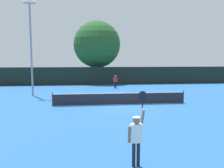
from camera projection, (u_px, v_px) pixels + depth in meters
name	position (u px, v px, depth m)	size (l,w,h in m)	color
ground_plane	(120.00, 105.00, 18.77)	(120.00, 120.00, 0.00)	#235693
tennis_net	(120.00, 98.00, 18.71)	(10.72, 0.08, 1.07)	#232328
perimeter_fence	(105.00, 76.00, 33.16)	(36.57, 0.12, 2.50)	black
player_serving	(136.00, 134.00, 7.89)	(0.67, 0.40, 2.60)	white
player_receiving	(115.00, 80.00, 29.27)	(0.57, 0.23, 1.57)	red
tennis_ball	(115.00, 100.00, 20.69)	(0.07, 0.07, 0.07)	#CCE033
light_pole	(31.00, 43.00, 22.76)	(1.18, 0.28, 9.26)	gray
large_tree	(97.00, 44.00, 35.70)	(7.15, 7.15, 9.44)	brown
parked_car_near	(83.00, 76.00, 38.24)	(1.92, 4.21, 1.69)	black
parked_car_mid	(157.00, 75.00, 42.34)	(2.36, 4.39, 1.69)	black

